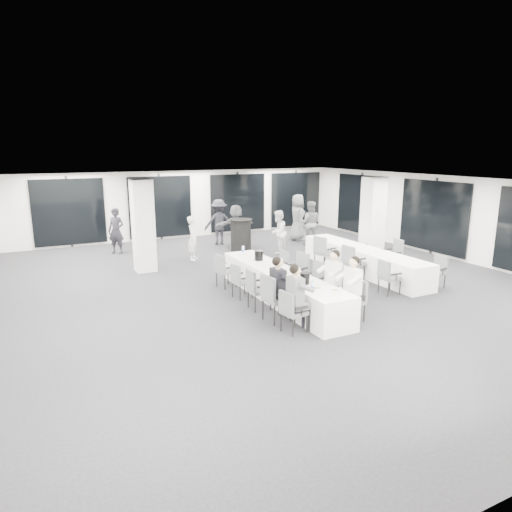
{
  "coord_description": "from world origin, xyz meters",
  "views": [
    {
      "loc": [
        -5.84,
        -10.53,
        3.68
      ],
      "look_at": [
        -0.68,
        -0.2,
        0.96
      ],
      "focal_mm": 32.0,
      "sensor_mm": 36.0,
      "label": 1
    }
  ],
  "objects_px": {
    "banquet_table_side": "(363,260)",
    "chair_main_right_second": "(336,287)",
    "chair_side_left_near": "(387,275)",
    "chair_main_left_second": "(273,295)",
    "banquet_table_main": "(281,286)",
    "chair_main_left_far": "(224,269)",
    "standing_guest_a": "(193,235)",
    "chair_side_right_near": "(437,269)",
    "standing_guest_c": "(219,219)",
    "chair_main_right_far": "(280,264)",
    "chair_main_left_near": "(291,309)",
    "chair_main_right_fourth": "(298,269)",
    "standing_guest_g": "(116,228)",
    "cocktail_table": "(241,235)",
    "chair_main_left_mid": "(256,287)",
    "chair_main_right_near": "(356,297)",
    "standing_guest_b": "(278,229)",
    "standing_guest_e": "(298,214)",
    "chair_side_left_far": "(323,250)",
    "chair_side_left_mid": "(352,261)",
    "chair_main_right_mid": "(316,278)",
    "standing_guest_h": "(310,220)",
    "ice_bucket_near": "(305,278)",
    "chair_side_right_mid": "(393,254)",
    "standing_guest_f": "(236,223)",
    "chair_main_left_fourth": "(240,279)"
  },
  "relations": [
    {
      "from": "banquet_table_side",
      "to": "chair_main_right_second",
      "type": "xyz_separation_m",
      "value": [
        -2.7,
        -2.31,
        0.17
      ]
    },
    {
      "from": "chair_side_left_near",
      "to": "chair_main_left_second",
      "type": "bearing_deg",
      "value": -82.21
    },
    {
      "from": "banquet_table_main",
      "to": "chair_main_left_far",
      "type": "bearing_deg",
      "value": 116.71
    },
    {
      "from": "chair_main_right_second",
      "to": "standing_guest_a",
      "type": "distance_m",
      "value": 6.34
    },
    {
      "from": "chair_side_right_near",
      "to": "standing_guest_c",
      "type": "height_order",
      "value": "standing_guest_c"
    },
    {
      "from": "chair_main_right_far",
      "to": "chair_side_right_near",
      "type": "xyz_separation_m",
      "value": [
        3.53,
        -2.4,
        -0.01
      ]
    },
    {
      "from": "chair_main_left_second",
      "to": "standing_guest_a",
      "type": "relative_size",
      "value": 0.62
    },
    {
      "from": "chair_main_left_far",
      "to": "chair_side_left_near",
      "type": "relative_size",
      "value": 1.01
    },
    {
      "from": "chair_main_left_near",
      "to": "chair_main_right_second",
      "type": "bearing_deg",
      "value": 104.9
    },
    {
      "from": "chair_main_right_fourth",
      "to": "standing_guest_g",
      "type": "relative_size",
      "value": 0.54
    },
    {
      "from": "cocktail_table",
      "to": "chair_main_right_far",
      "type": "distance_m",
      "value": 4.15
    },
    {
      "from": "chair_main_right_far",
      "to": "chair_main_left_mid",
      "type": "bearing_deg",
      "value": 133.67
    },
    {
      "from": "chair_main_right_near",
      "to": "standing_guest_a",
      "type": "distance_m",
      "value": 7.06
    },
    {
      "from": "cocktail_table",
      "to": "chair_main_right_fourth",
      "type": "height_order",
      "value": "cocktail_table"
    },
    {
      "from": "chair_main_right_far",
      "to": "chair_side_left_near",
      "type": "xyz_separation_m",
      "value": [
        1.87,
        -2.28,
        0.02
      ]
    },
    {
      "from": "chair_main_left_near",
      "to": "standing_guest_b",
      "type": "bearing_deg",
      "value": 143.43
    },
    {
      "from": "chair_main_right_second",
      "to": "standing_guest_e",
      "type": "relative_size",
      "value": 0.45
    },
    {
      "from": "banquet_table_side",
      "to": "chair_main_right_far",
      "type": "relative_size",
      "value": 5.69
    },
    {
      "from": "standing_guest_a",
      "to": "chair_main_left_second",
      "type": "bearing_deg",
      "value": -149.96
    },
    {
      "from": "cocktail_table",
      "to": "chair_side_left_near",
      "type": "distance_m",
      "value": 6.49
    },
    {
      "from": "chair_main_right_second",
      "to": "chair_side_left_far",
      "type": "bearing_deg",
      "value": -44.6
    },
    {
      "from": "chair_main_right_near",
      "to": "chair_side_left_mid",
      "type": "height_order",
      "value": "chair_side_left_mid"
    },
    {
      "from": "chair_main_right_near",
      "to": "chair_main_left_mid",
      "type": "bearing_deg",
      "value": 52.9
    },
    {
      "from": "chair_main_right_second",
      "to": "chair_side_left_mid",
      "type": "height_order",
      "value": "chair_side_left_mid"
    },
    {
      "from": "chair_main_right_mid",
      "to": "standing_guest_g",
      "type": "height_order",
      "value": "standing_guest_g"
    },
    {
      "from": "chair_main_left_near",
      "to": "chair_main_right_second",
      "type": "xyz_separation_m",
      "value": [
        1.66,
        0.75,
        0.03
      ]
    },
    {
      "from": "chair_main_left_second",
      "to": "standing_guest_g",
      "type": "height_order",
      "value": "standing_guest_g"
    },
    {
      "from": "standing_guest_b",
      "to": "standing_guest_h",
      "type": "relative_size",
      "value": 0.91
    },
    {
      "from": "standing_guest_b",
      "to": "standing_guest_c",
      "type": "height_order",
      "value": "standing_guest_c"
    },
    {
      "from": "cocktail_table",
      "to": "ice_bucket_near",
      "type": "height_order",
      "value": "cocktail_table"
    },
    {
      "from": "chair_main_left_mid",
      "to": "chair_side_left_near",
      "type": "distance_m",
      "value": 3.57
    },
    {
      "from": "standing_guest_h",
      "to": "chair_side_right_mid",
      "type": "bearing_deg",
      "value": 125.08
    },
    {
      "from": "standing_guest_h",
      "to": "chair_main_right_near",
      "type": "bearing_deg",
      "value": 99.12
    },
    {
      "from": "chair_main_left_second",
      "to": "chair_main_right_fourth",
      "type": "bearing_deg",
      "value": 128.45
    },
    {
      "from": "chair_main_right_second",
      "to": "standing_guest_g",
      "type": "height_order",
      "value": "standing_guest_g"
    },
    {
      "from": "chair_main_left_mid",
      "to": "standing_guest_f",
      "type": "distance_m",
      "value": 6.93
    },
    {
      "from": "chair_main_left_far",
      "to": "standing_guest_a",
      "type": "relative_size",
      "value": 0.54
    },
    {
      "from": "chair_side_left_far",
      "to": "standing_guest_h",
      "type": "xyz_separation_m",
      "value": [
        1.68,
        3.33,
        0.38
      ]
    },
    {
      "from": "chair_side_right_near",
      "to": "cocktail_table",
      "type": "bearing_deg",
      "value": 18.75
    },
    {
      "from": "banquet_table_main",
      "to": "chair_main_right_near",
      "type": "xyz_separation_m",
      "value": [
        0.83,
        -1.87,
        0.14
      ]
    },
    {
      "from": "chair_main_right_mid",
      "to": "standing_guest_h",
      "type": "relative_size",
      "value": 0.49
    },
    {
      "from": "chair_main_left_fourth",
      "to": "standing_guest_e",
      "type": "distance_m",
      "value": 7.83
    },
    {
      "from": "chair_side_left_near",
      "to": "standing_guest_a",
      "type": "height_order",
      "value": "standing_guest_a"
    },
    {
      "from": "chair_side_left_mid",
      "to": "standing_guest_e",
      "type": "relative_size",
      "value": 0.48
    },
    {
      "from": "chair_main_left_fourth",
      "to": "chair_side_right_near",
      "type": "distance_m",
      "value": 5.4
    },
    {
      "from": "chair_main_left_second",
      "to": "chair_main_right_second",
      "type": "xyz_separation_m",
      "value": [
        1.67,
        0.03,
        -0.05
      ]
    },
    {
      "from": "chair_main_left_far",
      "to": "chair_side_left_far",
      "type": "relative_size",
      "value": 0.88
    },
    {
      "from": "chair_main_left_mid",
      "to": "chair_main_right_fourth",
      "type": "relative_size",
      "value": 0.95
    },
    {
      "from": "chair_side_right_near",
      "to": "standing_guest_a",
      "type": "height_order",
      "value": "standing_guest_a"
    },
    {
      "from": "banquet_table_side",
      "to": "standing_guest_g",
      "type": "bearing_deg",
      "value": 135.89
    }
  ]
}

